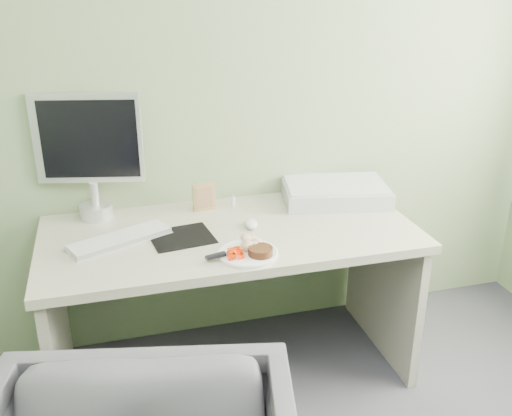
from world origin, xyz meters
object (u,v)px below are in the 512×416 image
object	(u,v)px
scanner	(335,193)
monitor	(89,149)
desk	(231,267)
plate	(248,254)

from	to	relation	value
scanner	monitor	size ratio (longest dim) A/B	0.88
desk	plate	size ratio (longest dim) A/B	6.72
desk	scanner	bearing A→B (deg)	19.48
plate	scanner	world-z (taller)	scanner
monitor	plate	bearing A→B (deg)	-32.12
plate	scanner	distance (m)	0.71
scanner	monitor	world-z (taller)	monitor
scanner	monitor	distance (m)	1.16
desk	plate	bearing A→B (deg)	-86.26
plate	scanner	xyz separation A→B (m)	(0.55, 0.45, 0.03)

